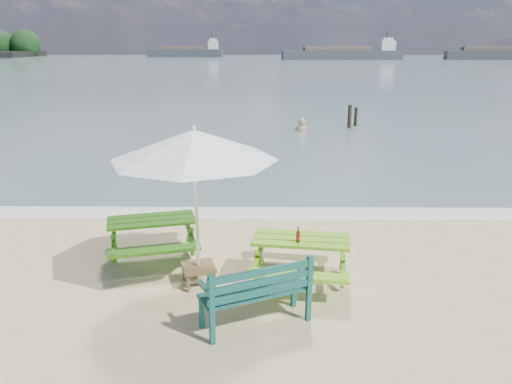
{
  "coord_description": "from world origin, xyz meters",
  "views": [
    {
      "loc": [
        0.57,
        -6.34,
        3.8
      ],
      "look_at": [
        0.48,
        3.0,
        1.0
      ],
      "focal_mm": 35.0,
      "sensor_mm": 36.0,
      "label": 1
    }
  ],
  "objects_px": {
    "picnic_table_left": "(153,239)",
    "park_bench": "(255,305)",
    "picnic_table_right": "(300,260)",
    "swimmer": "(301,138)",
    "patio_umbrella": "(194,145)",
    "side_table": "(199,275)",
    "beer_bottle": "(298,237)"
  },
  "relations": [
    {
      "from": "picnic_table_left",
      "to": "park_bench",
      "type": "xyz_separation_m",
      "value": [
        1.91,
        -2.27,
        -0.07
      ]
    },
    {
      "from": "picnic_table_left",
      "to": "picnic_table_right",
      "type": "bearing_deg",
      "value": -19.19
    },
    {
      "from": "park_bench",
      "to": "swimmer",
      "type": "bearing_deg",
      "value": 83.35
    },
    {
      "from": "patio_umbrella",
      "to": "side_table",
      "type": "bearing_deg",
      "value": 180.0
    },
    {
      "from": "park_bench",
      "to": "swimmer",
      "type": "relative_size",
      "value": 0.88
    },
    {
      "from": "swimmer",
      "to": "picnic_table_right",
      "type": "bearing_deg",
      "value": -94.47
    },
    {
      "from": "picnic_table_left",
      "to": "swimmer",
      "type": "height_order",
      "value": "picnic_table_left"
    },
    {
      "from": "picnic_table_right",
      "to": "patio_umbrella",
      "type": "height_order",
      "value": "patio_umbrella"
    },
    {
      "from": "side_table",
      "to": "patio_umbrella",
      "type": "bearing_deg",
      "value": 0.0
    },
    {
      "from": "beer_bottle",
      "to": "side_table",
      "type": "bearing_deg",
      "value": -179.37
    },
    {
      "from": "picnic_table_left",
      "to": "picnic_table_right",
      "type": "distance_m",
      "value": 2.79
    },
    {
      "from": "picnic_table_left",
      "to": "swimmer",
      "type": "relative_size",
      "value": 1.13
    },
    {
      "from": "picnic_table_right",
      "to": "picnic_table_left",
      "type": "bearing_deg",
      "value": 160.81
    },
    {
      "from": "picnic_table_right",
      "to": "park_bench",
      "type": "height_order",
      "value": "park_bench"
    },
    {
      "from": "patio_umbrella",
      "to": "picnic_table_right",
      "type": "bearing_deg",
      "value": 6.14
    },
    {
      "from": "picnic_table_right",
      "to": "beer_bottle",
      "type": "relative_size",
      "value": 7.54
    },
    {
      "from": "picnic_table_left",
      "to": "swimmer",
      "type": "xyz_separation_m",
      "value": [
        3.79,
        13.86,
        -0.68
      ]
    },
    {
      "from": "side_table",
      "to": "beer_bottle",
      "type": "xyz_separation_m",
      "value": [
        1.6,
        0.02,
        0.66
      ]
    },
    {
      "from": "patio_umbrella",
      "to": "beer_bottle",
      "type": "relative_size",
      "value": 12.46
    },
    {
      "from": "park_bench",
      "to": "swimmer",
      "type": "xyz_separation_m",
      "value": [
        1.88,
        16.13,
        -0.62
      ]
    },
    {
      "from": "picnic_table_right",
      "to": "park_bench",
      "type": "distance_m",
      "value": 1.54
    },
    {
      "from": "side_table",
      "to": "picnic_table_right",
      "type": "bearing_deg",
      "value": 6.14
    },
    {
      "from": "picnic_table_right",
      "to": "swimmer",
      "type": "bearing_deg",
      "value": 85.53
    },
    {
      "from": "side_table",
      "to": "beer_bottle",
      "type": "bearing_deg",
      "value": 0.63
    },
    {
      "from": "side_table",
      "to": "patio_umbrella",
      "type": "xyz_separation_m",
      "value": [
        0.0,
        0.0,
        2.15
      ]
    },
    {
      "from": "picnic_table_left",
      "to": "beer_bottle",
      "type": "xyz_separation_m",
      "value": [
        2.57,
        -1.08,
        0.48
      ]
    },
    {
      "from": "picnic_table_left",
      "to": "picnic_table_right",
      "type": "height_order",
      "value": "picnic_table_right"
    },
    {
      "from": "picnic_table_right",
      "to": "swimmer",
      "type": "height_order",
      "value": "picnic_table_right"
    },
    {
      "from": "park_bench",
      "to": "swimmer",
      "type": "distance_m",
      "value": 16.25
    },
    {
      "from": "picnic_table_right",
      "to": "patio_umbrella",
      "type": "relative_size",
      "value": 0.6
    },
    {
      "from": "side_table",
      "to": "swimmer",
      "type": "height_order",
      "value": "swimmer"
    },
    {
      "from": "park_bench",
      "to": "swimmer",
      "type": "height_order",
      "value": "park_bench"
    }
  ]
}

